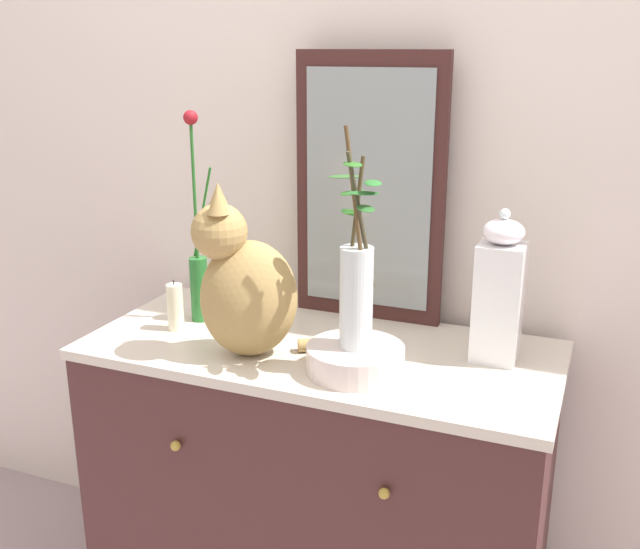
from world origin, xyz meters
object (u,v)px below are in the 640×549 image
object	(u,v)px
vase_slim_green	(198,267)
bowl_porcelain	(355,359)
cat_sitting	(245,286)
vase_glass_clear	(356,286)
mirror_leaning	(369,190)
candle_pillar	(175,307)
sideboard	(320,496)
jar_lidded_porcelain	(499,293)

from	to	relation	value
vase_slim_green	bowl_porcelain	bearing A→B (deg)	-17.41
bowl_porcelain	cat_sitting	bearing A→B (deg)	-178.81
vase_slim_green	vase_glass_clear	size ratio (longest dim) A/B	1.13
vase_glass_clear	mirror_leaning	bearing A→B (deg)	104.50
candle_pillar	cat_sitting	bearing A→B (deg)	-17.18
sideboard	vase_slim_green	distance (m)	0.67
mirror_leaning	vase_slim_green	world-z (taller)	mirror_leaning
sideboard	bowl_porcelain	size ratio (longest dim) A/B	5.20
jar_lidded_porcelain	cat_sitting	bearing A→B (deg)	-160.32
vase_slim_green	vase_glass_clear	distance (m)	0.51
cat_sitting	vase_glass_clear	bearing A→B (deg)	1.04
bowl_porcelain	vase_glass_clear	xyz separation A→B (m)	(0.00, -0.00, 0.17)
cat_sitting	jar_lidded_porcelain	size ratio (longest dim) A/B	1.14
sideboard	cat_sitting	distance (m)	0.62
cat_sitting	vase_glass_clear	world-z (taller)	vase_glass_clear
vase_glass_clear	candle_pillar	distance (m)	0.53
bowl_porcelain	jar_lidded_porcelain	bearing A→B (deg)	34.43
mirror_leaning	candle_pillar	distance (m)	0.58
cat_sitting	sideboard	bearing A→B (deg)	39.58
sideboard	cat_sitting	bearing A→B (deg)	-140.42
sideboard	mirror_leaning	bearing A→B (deg)	80.60
mirror_leaning	cat_sitting	bearing A→B (deg)	-116.84
vase_glass_clear	candle_pillar	bearing A→B (deg)	172.19
vase_glass_clear	jar_lidded_porcelain	size ratio (longest dim) A/B	1.36
candle_pillar	vase_glass_clear	bearing A→B (deg)	-7.81
cat_sitting	vase_slim_green	world-z (taller)	vase_slim_green
candle_pillar	jar_lidded_porcelain	bearing A→B (deg)	8.66
mirror_leaning	cat_sitting	distance (m)	0.43
bowl_porcelain	mirror_leaning	bearing A→B (deg)	104.51
bowl_porcelain	candle_pillar	world-z (taller)	candle_pillar
sideboard	mirror_leaning	xyz separation A→B (m)	(0.04, 0.24, 0.76)
cat_sitting	bowl_porcelain	size ratio (longest dim) A/B	1.85
cat_sitting	bowl_porcelain	xyz separation A→B (m)	(0.27, 0.01, -0.14)
cat_sitting	mirror_leaning	bearing A→B (deg)	63.16
mirror_leaning	bowl_porcelain	xyz separation A→B (m)	(0.09, -0.35, -0.31)
mirror_leaning	candle_pillar	xyz separation A→B (m)	(-0.42, -0.28, -0.28)
mirror_leaning	vase_glass_clear	bearing A→B (deg)	-75.50
cat_sitting	candle_pillar	world-z (taller)	cat_sitting
mirror_leaning	bowl_porcelain	bearing A→B (deg)	-75.49
vase_slim_green	vase_glass_clear	world-z (taller)	vase_slim_green
sideboard	candle_pillar	xyz separation A→B (m)	(-0.38, -0.04, 0.48)
cat_sitting	vase_glass_clear	xyz separation A→B (m)	(0.27, 0.00, 0.03)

